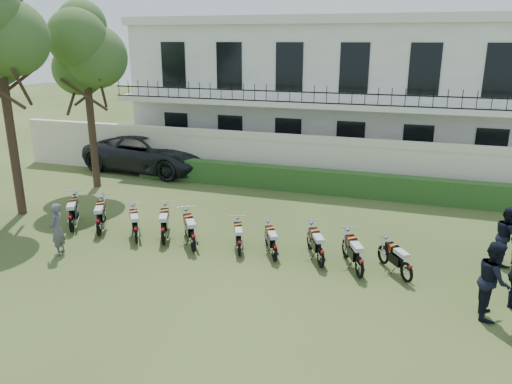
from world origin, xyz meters
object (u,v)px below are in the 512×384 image
inspector (57,229)px  motorcycle_8 (360,262)px  tree_west_near (85,50)px  motorcycle_5 (239,243)px  motorcycle_2 (136,230)px  officer_1 (494,280)px  motorcycle_6 (275,248)px  motorcycle_4 (193,237)px  suv (150,153)px  motorcycle_0 (71,219)px  motorcycle_9 (407,268)px  motorcycle_3 (163,231)px  officer_4 (507,236)px  motorcycle_7 (321,253)px  motorcycle_1 (98,222)px

inspector → motorcycle_8: bearing=82.3°
tree_west_near → motorcycle_5: bearing=-30.5°
motorcycle_2 → officer_1: 10.40m
motorcycle_6 → officer_1: 5.87m
motorcycle_4 → suv: size_ratio=0.26×
motorcycle_4 → officer_1: officer_1 is taller
motorcycle_0 → officer_1: officer_1 is taller
tree_west_near → motorcycle_2: bearing=-45.4°
tree_west_near → motorcycle_4: 10.41m
suv → motorcycle_4: bearing=-137.6°
motorcycle_9 → officer_1: 2.31m
tree_west_near → motorcycle_6: bearing=-27.6°
motorcycle_3 → officer_4: 10.34m
motorcycle_6 → motorcycle_9: bearing=-29.9°
motorcycle_8 → inspector: (-8.95, -1.26, 0.33)m
motorcycle_5 → officer_1: 6.98m
motorcycle_2 → motorcycle_5: (3.49, 0.14, -0.04)m
motorcycle_2 → inspector: bearing=-175.6°
motorcycle_0 → motorcycle_9: (10.96, -0.18, -0.07)m
motorcycle_5 → motorcycle_2: bearing=159.2°
motorcycle_3 → motorcycle_9: motorcycle_3 is taller
motorcycle_0 → motorcycle_9: motorcycle_0 is taller
motorcycle_7 → motorcycle_8: 1.18m
motorcycle_1 → officer_1: (11.84, -1.33, 0.45)m
officer_1 → motorcycle_2: bearing=84.9°
motorcycle_4 → suv: 10.60m
motorcycle_3 → motorcycle_5: bearing=-24.9°
motorcycle_7 → officer_1: size_ratio=0.92×
suv → motorcycle_9: bearing=-118.1°
motorcycle_1 → officer_4: 12.72m
motorcycle_0 → officer_4: size_ratio=1.04×
inspector → tree_west_near: bearing=-169.1°
motorcycle_5 → inspector: (-5.30, -1.59, 0.39)m
motorcycle_3 → motorcycle_5: size_ratio=1.15×
inspector → suv: bearing=178.4°
motorcycle_1 → motorcycle_5: 5.00m
motorcycle_3 → motorcycle_4: size_ratio=1.08×
motorcycle_4 → motorcycle_8: motorcycle_4 is taller
motorcycle_3 → suv: size_ratio=0.28×
motorcycle_6 → officer_4: 6.76m
tree_west_near → officer_1: bearing=-22.4°
motorcycle_1 → motorcycle_3: bearing=-28.1°
motorcycle_3 → inspector: (-2.71, -1.62, 0.32)m
motorcycle_6 → motorcycle_8: bearing=-34.4°
motorcycle_0 → motorcycle_4: size_ratio=1.06×
motorcycle_2 → motorcycle_5: size_ratio=1.00×
motorcycle_2 → suv: size_ratio=0.24×
motorcycle_3 → motorcycle_7: 5.10m
tree_west_near → motorcycle_1: bearing=-54.2°
officer_1 → motorcycle_4: bearing=83.6°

